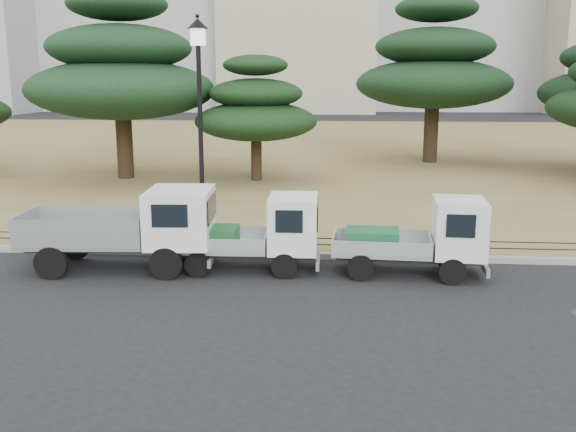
# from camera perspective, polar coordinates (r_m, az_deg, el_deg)

# --- Properties ---
(ground) EXTENTS (220.00, 220.00, 0.00)m
(ground) POSITION_cam_1_polar(r_m,az_deg,el_deg) (15.13, -0.63, -6.41)
(ground) COLOR black
(lawn) EXTENTS (120.00, 56.00, 0.15)m
(lawn) POSITION_cam_1_polar(r_m,az_deg,el_deg) (45.15, 3.01, 6.07)
(lawn) COLOR olive
(lawn) RESTS_ON ground
(curb) EXTENTS (120.00, 0.25, 0.16)m
(curb) POSITION_cam_1_polar(r_m,az_deg,el_deg) (17.58, 0.16, -3.48)
(curb) COLOR gray
(curb) RESTS_ON ground
(truck_large) EXTENTS (4.90, 2.23, 2.08)m
(truck_large) POSITION_cam_1_polar(r_m,az_deg,el_deg) (16.79, -13.81, -0.80)
(truck_large) COLOR black
(truck_large) RESTS_ON ground
(truck_kei_front) EXTENTS (3.68, 1.67, 1.93)m
(truck_kei_front) POSITION_cam_1_polar(r_m,az_deg,el_deg) (16.31, -2.68, -1.55)
(truck_kei_front) COLOR black
(truck_kei_front) RESTS_ON ground
(truck_kei_rear) EXTENTS (3.77, 1.80, 1.93)m
(truck_kei_rear) POSITION_cam_1_polar(r_m,az_deg,el_deg) (16.22, 11.71, -1.86)
(truck_kei_rear) COLOR black
(truck_kei_rear) RESTS_ON ground
(street_lamp) EXTENTS (0.56, 0.56, 6.20)m
(street_lamp) POSITION_cam_1_polar(r_m,az_deg,el_deg) (17.61, -7.87, 10.49)
(street_lamp) COLOR black
(street_lamp) RESTS_ON lawn
(pipe_fence) EXTENTS (38.00, 0.04, 0.40)m
(pipe_fence) POSITION_cam_1_polar(r_m,az_deg,el_deg) (17.64, 0.20, -2.23)
(pipe_fence) COLOR black
(pipe_fence) RESTS_ON lawn
(tarp_pile) EXTENTS (1.61, 1.41, 0.90)m
(tarp_pile) POSITION_cam_1_polar(r_m,az_deg,el_deg) (19.84, -19.87, -1.14)
(tarp_pile) COLOR #1520A9
(tarp_pile) RESTS_ON lawn
(pine_west_near) EXTENTS (8.71, 8.71, 8.71)m
(pine_west_near) POSITION_cam_1_polar(r_m,az_deg,el_deg) (31.51, -14.64, 12.39)
(pine_west_near) COLOR black
(pine_west_near) RESTS_ON lawn
(pine_center_left) EXTENTS (5.64, 5.64, 5.73)m
(pine_center_left) POSITION_cam_1_polar(r_m,az_deg,el_deg) (29.85, -2.87, 9.50)
(pine_center_left) COLOR black
(pine_center_left) RESTS_ON lawn
(pine_center_right) EXTENTS (8.61, 8.61, 9.13)m
(pine_center_right) POSITION_cam_1_polar(r_m,az_deg,el_deg) (37.46, 12.84, 12.78)
(pine_center_right) COLOR black
(pine_center_right) RESTS_ON lawn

